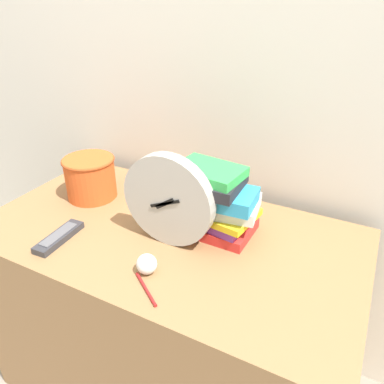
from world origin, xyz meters
name	(u,v)px	position (x,y,z in m)	size (l,w,h in m)	color
wall_back	(223,55)	(0.00, 0.72, 1.20)	(6.00, 0.04, 2.40)	silver
desk	(170,315)	(0.00, 0.32, 0.36)	(1.19, 0.65, 0.72)	olive
desk_clock	(168,201)	(0.03, 0.29, 0.87)	(0.28, 0.04, 0.28)	#B7B2A8
book_stack	(215,202)	(0.13, 0.39, 0.83)	(0.26, 0.20, 0.23)	red
basket	(90,176)	(-0.36, 0.40, 0.80)	(0.18, 0.18, 0.15)	#E05623
tv_remote	(59,237)	(-0.27, 0.14, 0.74)	(0.06, 0.18, 0.02)	#333338
crumpled_paper_ball	(147,264)	(0.05, 0.14, 0.75)	(0.06, 0.06, 0.06)	white
pen	(146,289)	(0.09, 0.08, 0.73)	(0.11, 0.08, 0.01)	#B21E1E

